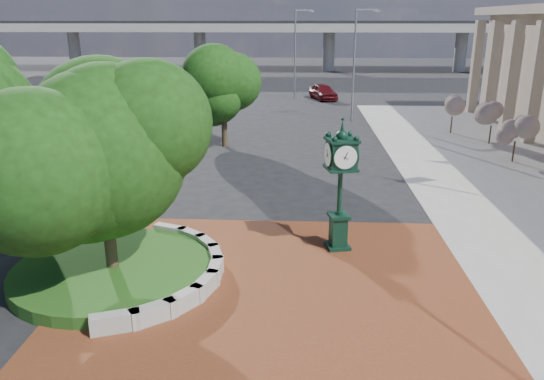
{
  "coord_description": "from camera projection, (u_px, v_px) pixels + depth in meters",
  "views": [
    {
      "loc": [
        0.72,
        -14.59,
        7.64
      ],
      "look_at": [
        -0.14,
        1.5,
        2.45
      ],
      "focal_mm": 35.0,
      "sensor_mm": 36.0,
      "label": 1
    }
  ],
  "objects": [
    {
      "name": "plaza",
      "position": [
        272.0,
        296.0,
        15.29
      ],
      "size": [
        12.0,
        12.0,
        0.04
      ],
      "primitive_type": "cube",
      "color": "brown",
      "rests_on": "ground"
    },
    {
      "name": "tree_street",
      "position": [
        224.0,
        95.0,
        32.57
      ],
      "size": [
        4.4,
        4.4,
        5.45
      ],
      "color": "#38281C",
      "rests_on": "ground"
    },
    {
      "name": "shrub_mid",
      "position": [
        492.0,
        119.0,
        33.63
      ],
      "size": [
        1.2,
        1.2,
        2.2
      ],
      "color": "#38281C",
      "rests_on": "ground"
    },
    {
      "name": "street_lamp_near",
      "position": [
        357.0,
        57.0,
        40.39
      ],
      "size": [
        1.87,
        0.53,
        8.4
      ],
      "color": "slate",
      "rests_on": "ground"
    },
    {
      "name": "parked_car",
      "position": [
        323.0,
        92.0,
        52.84
      ],
      "size": [
        3.12,
        4.88,
        1.55
      ],
      "primitive_type": "imported",
      "rotation": [
        0.0,
        0.0,
        0.31
      ],
      "color": "#4C0A10",
      "rests_on": "ground"
    },
    {
      "name": "grass_bed",
      "position": [
        113.0,
        271.0,
        16.44
      ],
      "size": [
        6.1,
        6.1,
        0.4
      ],
      "primitive_type": "cylinder",
      "color": "#194212",
      "rests_on": "ground"
    },
    {
      "name": "shrub_near",
      "position": [
        516.0,
        134.0,
        29.28
      ],
      "size": [
        1.2,
        1.2,
        2.2
      ],
      "color": "#38281C",
      "rests_on": "ground"
    },
    {
      "name": "post_clock",
      "position": [
        340.0,
        180.0,
        17.78
      ],
      "size": [
        1.11,
        1.11,
        4.56
      ],
      "color": "black",
      "rests_on": "ground"
    },
    {
      "name": "overpass",
      "position": [
        295.0,
        27.0,
        80.79
      ],
      "size": [
        90.0,
        12.0,
        7.5
      ],
      "color": "#9E9B93",
      "rests_on": "ground"
    },
    {
      "name": "shrub_far",
      "position": [
        453.0,
        111.0,
        36.82
      ],
      "size": [
        1.2,
        1.2,
        2.2
      ],
      "color": "#38281C",
      "rests_on": "ground"
    },
    {
      "name": "ground",
      "position": [
        274.0,
        281.0,
        16.25
      ],
      "size": [
        200.0,
        200.0,
        0.0
      ],
      "primitive_type": "plane",
      "color": "black",
      "rests_on": "ground"
    },
    {
      "name": "planter_wall",
      "position": [
        186.0,
        271.0,
        16.3
      ],
      "size": [
        2.96,
        6.77,
        0.54
      ],
      "color": "#9E9B93",
      "rests_on": "ground"
    },
    {
      "name": "tree_planter",
      "position": [
        102.0,
        161.0,
        15.36
      ],
      "size": [
        5.2,
        5.2,
        6.33
      ],
      "color": "#38281C",
      "rests_on": "ground"
    },
    {
      "name": "street_lamp_far",
      "position": [
        297.0,
        47.0,
        52.3
      ],
      "size": [
        1.87,
        0.75,
        8.57
      ],
      "color": "slate",
      "rests_on": "ground"
    }
  ]
}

